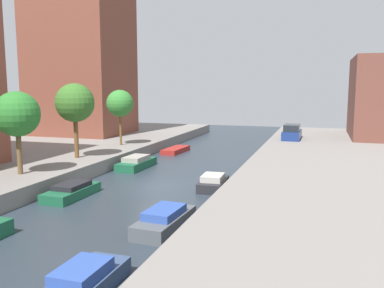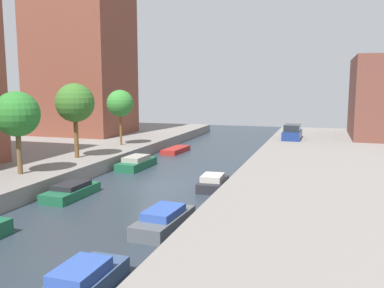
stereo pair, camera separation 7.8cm
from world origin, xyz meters
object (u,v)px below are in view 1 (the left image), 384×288
(parked_car, at_px, (292,133))
(moored_boat_left_2, at_px, (72,191))
(street_tree_2, at_px, (17,114))
(street_tree_4, at_px, (120,104))
(moored_boat_left_4, at_px, (176,150))
(moored_boat_left_3, at_px, (136,163))
(moored_boat_right_2, at_px, (165,220))
(moored_boat_right_1, at_px, (85,281))
(apartment_tower_far, at_px, (80,29))
(street_tree_3, at_px, (75,103))
(moored_boat_right_3, at_px, (213,183))

(parked_car, bearing_deg, moored_boat_left_2, -115.15)
(street_tree_2, relative_size, parked_car, 1.14)
(street_tree_4, relative_size, moored_boat_left_4, 1.23)
(parked_car, height_order, moored_boat_left_4, parked_car)
(moored_boat_left_3, xyz_separation_m, moored_boat_right_2, (7.14, -12.18, 0.01))
(parked_car, relative_size, moored_boat_left_3, 1.06)
(street_tree_2, height_order, moored_boat_right_1, street_tree_2)
(apartment_tower_far, bearing_deg, street_tree_3, -59.23)
(parked_car, bearing_deg, moored_boat_right_1, -97.01)
(moored_boat_left_4, relative_size, moored_boat_right_1, 1.20)
(street_tree_4, height_order, moored_boat_left_3, street_tree_4)
(street_tree_4, xyz_separation_m, moored_boat_right_3, (11.24, -9.42, -4.41))
(street_tree_3, distance_m, moored_boat_right_3, 12.41)
(moored_boat_left_3, bearing_deg, street_tree_3, -150.12)
(moored_boat_left_3, relative_size, moored_boat_right_3, 1.33)
(moored_boat_right_1, relative_size, moored_boat_right_2, 0.85)
(moored_boat_right_3, bearing_deg, street_tree_3, 168.43)
(parked_car, xyz_separation_m, moored_boat_left_4, (-10.54, -5.93, -1.40))
(moored_boat_right_2, height_order, moored_boat_right_3, moored_boat_right_2)
(apartment_tower_far, relative_size, street_tree_2, 4.61)
(moored_boat_right_2, bearing_deg, moored_boat_left_3, 120.39)
(street_tree_3, bearing_deg, moored_boat_left_3, 29.88)
(apartment_tower_far, height_order, street_tree_2, apartment_tower_far)
(moored_boat_left_2, xyz_separation_m, moored_boat_right_1, (6.79, -9.40, 0.04))
(moored_boat_left_4, bearing_deg, moored_boat_right_1, -76.04)
(street_tree_3, height_order, moored_boat_right_3, street_tree_3)
(street_tree_3, xyz_separation_m, parked_car, (14.71, 16.32, -3.47))
(moored_boat_left_4, bearing_deg, street_tree_4, -141.93)
(moored_boat_left_4, bearing_deg, street_tree_2, -104.20)
(moored_boat_right_2, bearing_deg, moored_boat_left_2, 154.69)
(moored_boat_right_2, bearing_deg, moored_boat_right_1, -92.57)
(moored_boat_right_3, bearing_deg, apartment_tower_far, 139.97)
(apartment_tower_far, xyz_separation_m, moored_boat_left_3, (12.37, -12.07, -12.26))
(street_tree_4, height_order, moored_boat_left_2, street_tree_4)
(apartment_tower_far, xyz_separation_m, street_tree_4, (8.51, -7.17, -7.87))
(apartment_tower_far, bearing_deg, parked_car, 5.02)
(moored_boat_left_2, distance_m, moored_boat_right_2, 7.82)
(apartment_tower_far, height_order, moored_boat_right_2, apartment_tower_far)
(street_tree_3, xyz_separation_m, moored_boat_right_3, (11.24, -2.30, -4.71))
(apartment_tower_far, distance_m, street_tree_4, 13.62)
(apartment_tower_far, height_order, street_tree_4, apartment_tower_far)
(street_tree_3, distance_m, moored_boat_left_3, 6.47)
(street_tree_4, bearing_deg, apartment_tower_far, 139.89)
(apartment_tower_far, xyz_separation_m, moored_boat_right_3, (19.75, -16.59, -12.28))
(moored_boat_left_3, bearing_deg, street_tree_2, -114.92)
(moored_boat_left_4, distance_m, moored_boat_right_2, 21.47)
(street_tree_2, xyz_separation_m, street_tree_3, (0.00, 6.10, 0.44))
(moored_boat_right_3, bearing_deg, parked_car, 79.46)
(moored_boat_right_1, height_order, moored_boat_right_3, moored_boat_right_1)
(apartment_tower_far, height_order, moored_boat_right_3, apartment_tower_far)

